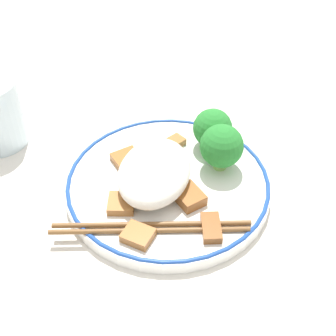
{
  "coord_description": "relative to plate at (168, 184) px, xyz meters",
  "views": [
    {
      "loc": [
        -0.38,
        -0.09,
        0.4
      ],
      "look_at": [
        0.0,
        0.0,
        0.04
      ],
      "focal_mm": 50.0,
      "sensor_mm": 36.0,
      "label": 1
    }
  ],
  "objects": [
    {
      "name": "ground_plane",
      "position": [
        0.0,
        0.0,
        -0.01
      ],
      "size": [
        3.0,
        3.0,
        0.0
      ],
      "primitive_type": "plane",
      "color": "silver"
    },
    {
      "name": "plate",
      "position": [
        0.0,
        0.0,
        0.0
      ],
      "size": [
        0.24,
        0.24,
        0.02
      ],
      "color": "white",
      "rests_on": "ground_plane"
    },
    {
      "name": "rice_mound",
      "position": [
        -0.01,
        0.01,
        0.03
      ],
      "size": [
        0.11,
        0.08,
        0.04
      ],
      "color": "white",
      "rests_on": "plate"
    },
    {
      "name": "broccoli_back_left",
      "position": [
        0.04,
        -0.05,
        0.04
      ],
      "size": [
        0.05,
        0.05,
        0.06
      ],
      "color": "#7FB756",
      "rests_on": "plate"
    },
    {
      "name": "broccoli_back_center",
      "position": [
        0.07,
        -0.04,
        0.03
      ],
      "size": [
        0.05,
        0.05,
        0.05
      ],
      "color": "#7FB756",
      "rests_on": "plate"
    },
    {
      "name": "meat_near_front",
      "position": [
        -0.06,
        -0.06,
        0.01
      ],
      "size": [
        0.04,
        0.03,
        0.01
      ],
      "color": "brown",
      "rests_on": "plate"
    },
    {
      "name": "meat_near_left",
      "position": [
        -0.09,
        0.01,
        0.01
      ],
      "size": [
        0.03,
        0.04,
        0.01
      ],
      "color": "#995B28",
      "rests_on": "plate"
    },
    {
      "name": "meat_near_right",
      "position": [
        -0.03,
        -0.03,
        0.01
      ],
      "size": [
        0.04,
        0.04,
        0.01
      ],
      "color": "brown",
      "rests_on": "plate"
    },
    {
      "name": "meat_near_back",
      "position": [
        0.06,
        0.01,
        0.01
      ],
      "size": [
        0.04,
        0.03,
        0.01
      ],
      "color": "#9E6633",
      "rests_on": "plate"
    },
    {
      "name": "meat_on_rice_edge",
      "position": [
        -0.05,
        0.04,
        0.01
      ],
      "size": [
        0.04,
        0.03,
        0.01
      ],
      "color": "#9E6633",
      "rests_on": "plate"
    },
    {
      "name": "meat_mid_left",
      "position": [
        0.02,
        0.06,
        0.01
      ],
      "size": [
        0.04,
        0.04,
        0.01
      ],
      "color": "#995B28",
      "rests_on": "plate"
    },
    {
      "name": "chopsticks",
      "position": [
        -0.08,
        0.0,
        0.01
      ],
      "size": [
        0.07,
        0.21,
        0.01
      ],
      "color": "brown",
      "rests_on": "plate"
    }
  ]
}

